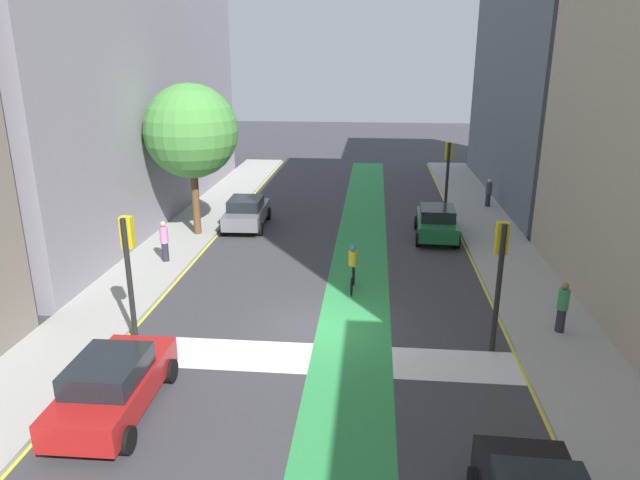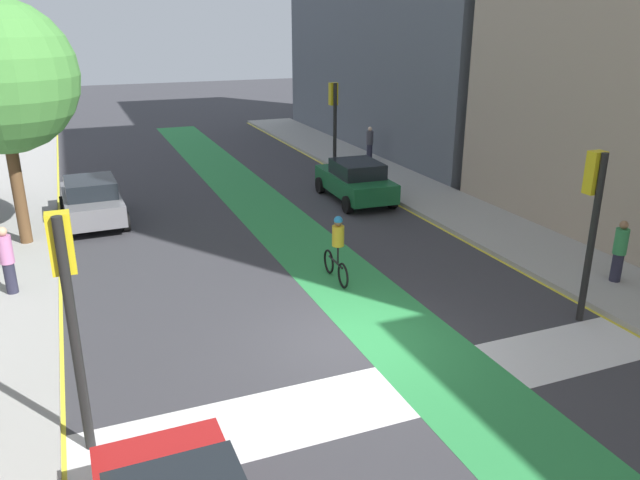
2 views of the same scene
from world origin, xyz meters
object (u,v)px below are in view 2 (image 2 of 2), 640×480
at_px(traffic_signal_far_right, 334,111).
at_px(pedestrian_sidewalk_right_b, 370,143).
at_px(car_green_right_far, 356,180).
at_px(traffic_signal_near_left, 68,289).
at_px(cyclist_in_lane, 337,247).
at_px(car_grey_left_far, 92,200).
at_px(pedestrian_sidewalk_left_a, 7,260).
at_px(traffic_signal_near_right, 593,204).
at_px(pedestrian_sidewalk_right_a, 620,251).

bearing_deg(traffic_signal_far_right, pedestrian_sidewalk_right_b, 32.62).
distance_m(traffic_signal_far_right, car_green_right_far, 4.75).
height_order(traffic_signal_near_left, traffic_signal_far_right, traffic_signal_far_right).
relative_size(traffic_signal_far_right, cyclist_in_lane, 2.18).
height_order(car_green_right_far, pedestrian_sidewalk_right_b, pedestrian_sidewalk_right_b).
relative_size(traffic_signal_near_left, car_grey_left_far, 0.94).
relative_size(cyclist_in_lane, pedestrian_sidewalk_left_a, 1.06).
bearing_deg(car_green_right_far, car_grey_left_far, 174.45).
relative_size(traffic_signal_near_right, pedestrian_sidewalk_left_a, 2.27).
height_order(cyclist_in_lane, pedestrian_sidewalk_right_a, cyclist_in_lane).
relative_size(traffic_signal_near_right, cyclist_in_lane, 2.14).
xyz_separation_m(traffic_signal_far_right, pedestrian_sidewalk_left_a, (-12.66, -9.02, -1.80)).
bearing_deg(traffic_signal_near_right, cyclist_in_lane, 137.00).
distance_m(traffic_signal_far_right, pedestrian_sidewalk_left_a, 15.65).
xyz_separation_m(traffic_signal_near_right, car_grey_left_far, (-10.16, 11.93, -1.99)).
distance_m(car_grey_left_far, cyclist_in_lane, 9.74).
bearing_deg(traffic_signal_near_left, pedestrian_sidewalk_left_a, 102.67).
bearing_deg(pedestrian_sidewalk_right_b, traffic_signal_near_right, -99.73).
xyz_separation_m(car_grey_left_far, cyclist_in_lane, (5.77, -7.84, 0.17)).
distance_m(cyclist_in_lane, pedestrian_sidewalk_right_a, 7.33).
relative_size(traffic_signal_far_right, pedestrian_sidewalk_left_a, 2.32).
distance_m(traffic_signal_near_right, pedestrian_sidewalk_right_b, 17.23).
xyz_separation_m(traffic_signal_far_right, car_green_right_far, (-0.88, -4.19, -2.04)).
bearing_deg(pedestrian_sidewalk_left_a, traffic_signal_near_left, -77.33).
xyz_separation_m(traffic_signal_near_left, traffic_signal_far_right, (11.15, 15.75, 0.03)).
height_order(traffic_signal_far_right, pedestrian_sidewalk_right_a, traffic_signal_far_right).
bearing_deg(traffic_signal_near_left, pedestrian_sidewalk_right_a, 6.99).
bearing_deg(pedestrian_sidewalk_left_a, traffic_signal_near_right, -26.50).
xyz_separation_m(traffic_signal_far_right, pedestrian_sidewalk_right_b, (2.63, 1.68, -1.89)).
relative_size(cyclist_in_lane, pedestrian_sidewalk_right_a, 1.12).
xyz_separation_m(car_green_right_far, pedestrian_sidewalk_right_a, (2.90, -9.94, 0.19)).
bearing_deg(cyclist_in_lane, pedestrian_sidewalk_right_a, -24.39).
xyz_separation_m(car_green_right_far, pedestrian_sidewalk_right_b, (3.51, 5.88, 0.16)).
bearing_deg(pedestrian_sidewalk_left_a, car_green_right_far, 22.28).
relative_size(traffic_signal_near_left, car_green_right_far, 0.94).
xyz_separation_m(pedestrian_sidewalk_right_a, pedestrian_sidewalk_left_a, (-14.68, 5.12, 0.05)).
bearing_deg(car_green_right_far, pedestrian_sidewalk_right_b, 59.18).
distance_m(car_grey_left_far, pedestrian_sidewalk_left_a, 6.18).
bearing_deg(pedestrian_sidewalk_left_a, pedestrian_sidewalk_right_a, -19.21).
xyz_separation_m(traffic_signal_far_right, cyclist_in_lane, (-4.65, -11.11, -1.88)).
xyz_separation_m(car_grey_left_far, pedestrian_sidewalk_right_b, (13.05, 4.95, 0.16)).
relative_size(pedestrian_sidewalk_right_a, pedestrian_sidewalk_right_b, 1.04).
xyz_separation_m(traffic_signal_near_left, pedestrian_sidewalk_right_b, (13.77, 17.43, -1.85)).
bearing_deg(traffic_signal_near_right, car_grey_left_far, 130.41).
relative_size(car_grey_left_far, pedestrian_sidewalk_right_b, 2.67).
distance_m(car_grey_left_far, pedestrian_sidewalk_right_a, 16.53).
height_order(car_grey_left_far, pedestrian_sidewalk_left_a, pedestrian_sidewalk_left_a).
bearing_deg(traffic_signal_far_right, traffic_signal_near_right, -91.00).
xyz_separation_m(traffic_signal_far_right, car_grey_left_far, (-10.42, -3.27, -2.04)).
bearing_deg(car_grey_left_far, traffic_signal_near_right, -49.59).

